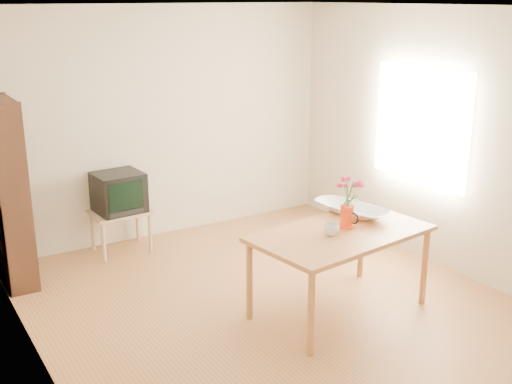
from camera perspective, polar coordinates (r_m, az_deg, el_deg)
room at (r=5.42m, az=1.89°, el=2.31°), size 4.50×4.50×4.50m
table at (r=5.56m, az=7.54°, el=-4.21°), size 1.63×1.07×0.75m
tv_stand at (r=7.08m, az=-11.97°, el=-2.21°), size 0.60×0.45×0.46m
bookshelf at (r=6.47m, az=-21.13°, el=-0.63°), size 0.28×0.70×1.80m
pitcher at (r=5.60m, az=8.07°, el=-2.27°), size 0.13×0.21×0.20m
flowers at (r=5.52m, az=8.19°, el=0.25°), size 0.23×0.23×0.32m
mug at (r=5.42m, az=6.74°, el=-3.33°), size 0.16×0.16×0.10m
bowl at (r=5.91m, az=8.57°, el=0.22°), size 0.60×0.60×0.47m
teacup_a at (r=5.90m, az=8.26°, el=-0.24°), size 0.09×0.09×0.07m
teacup_b at (r=5.97m, az=8.76°, el=-0.09°), size 0.09×0.09×0.07m
television at (r=7.00m, az=-12.15°, el=0.06°), size 0.52×0.49×0.42m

